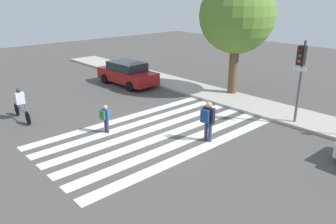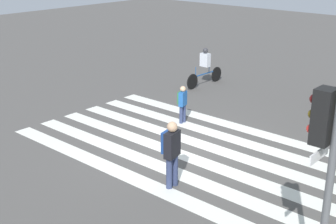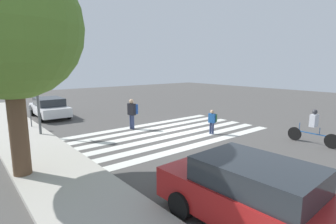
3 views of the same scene
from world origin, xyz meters
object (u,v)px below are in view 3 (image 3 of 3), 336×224
at_px(street_tree, 8,27).
at_px(car_parked_dark_suv, 256,196).
at_px(pedestrian_adult_tall_backpack, 132,112).
at_px(parking_meter, 30,111).
at_px(traffic_light, 39,82).
at_px(pedestrian_child_with_backpack, 212,120).
at_px(car_parked_far_curb, 49,107).
at_px(cyclist_mid_street, 313,126).

bearing_deg(street_tree, car_parked_dark_suv, -151.73).
bearing_deg(pedestrian_adult_tall_backpack, parking_meter, 39.75).
xyz_separation_m(traffic_light, pedestrian_adult_tall_backpack, (-1.52, -4.28, -1.71)).
bearing_deg(car_parked_dark_suv, traffic_light, 5.35).
bearing_deg(pedestrian_child_with_backpack, car_parked_far_curb, 12.23).
bearing_deg(traffic_light, car_parked_dark_suv, -172.54).
distance_m(parking_meter, car_parked_far_curb, 3.44).
xyz_separation_m(street_tree, pedestrian_child_with_backpack, (-0.15, -8.73, -3.84)).
height_order(car_parked_dark_suv, car_parked_far_curb, car_parked_dark_suv).
bearing_deg(street_tree, parking_meter, -13.98).
bearing_deg(pedestrian_child_with_backpack, traffic_light, 38.29).
distance_m(parking_meter, pedestrian_child_with_backpack, 9.97).
xyz_separation_m(parking_meter, car_parked_far_curb, (2.93, -1.77, -0.33)).
height_order(pedestrian_adult_tall_backpack, pedestrian_child_with_backpack, pedestrian_adult_tall_backpack).
relative_size(parking_meter, car_parked_dark_suv, 0.30).
bearing_deg(cyclist_mid_street, car_parked_dark_suv, 105.78).
xyz_separation_m(street_tree, car_parked_far_curb, (9.87, -3.50, -3.89)).
height_order(traffic_light, parking_meter, traffic_light).
relative_size(street_tree, car_parked_dark_suv, 1.50).
relative_size(pedestrian_adult_tall_backpack, cyclist_mid_street, 0.75).
relative_size(parking_meter, cyclist_mid_street, 0.61).
relative_size(parking_meter, pedestrian_adult_tall_backpack, 0.81).
height_order(traffic_light, car_parked_dark_suv, traffic_light).
xyz_separation_m(car_parked_dark_suv, car_parked_far_curb, (15.99, -0.21, -0.09)).
relative_size(parking_meter, car_parked_far_curb, 0.31).
distance_m(pedestrian_child_with_backpack, car_parked_dark_suv, 8.08).
xyz_separation_m(pedestrian_adult_tall_backpack, car_parked_far_curb, (6.47, 2.63, -0.29)).
bearing_deg(street_tree, cyclist_mid_street, -111.13).
bearing_deg(street_tree, car_parked_far_curb, -19.53).
bearing_deg(car_parked_dark_suv, parking_meter, 4.73).
bearing_deg(parking_meter, pedestrian_child_with_backpack, -135.33).
distance_m(traffic_light, car_parked_dark_suv, 11.30).
bearing_deg(car_parked_dark_suv, pedestrian_child_with_backpack, -44.44).
distance_m(traffic_light, car_parked_far_curb, 5.59).
height_order(pedestrian_child_with_backpack, car_parked_dark_suv, car_parked_dark_suv).
relative_size(street_tree, car_parked_far_curb, 1.54).
distance_m(pedestrian_child_with_backpack, cyclist_mid_street, 4.58).
bearing_deg(cyclist_mid_street, pedestrian_adult_tall_backpack, 33.50).
distance_m(street_tree, pedestrian_child_with_backpack, 9.54).
height_order(parking_meter, cyclist_mid_street, cyclist_mid_street).
height_order(pedestrian_adult_tall_backpack, car_parked_dark_suv, pedestrian_adult_tall_backpack).
bearing_deg(traffic_light, cyclist_mid_street, -135.31).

